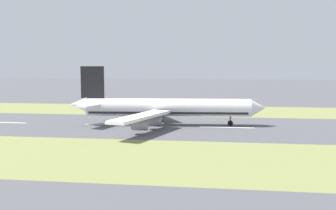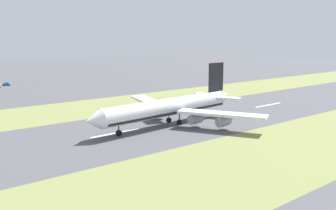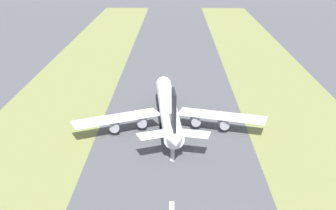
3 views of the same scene
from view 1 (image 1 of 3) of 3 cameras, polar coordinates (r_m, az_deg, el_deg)
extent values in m
plane|color=#4C4C51|center=(133.85, -1.50, -3.04)|extent=(800.00, 800.00, 0.00)
cube|color=olive|center=(177.99, 0.83, -0.76)|extent=(40.00, 600.00, 0.01)
cube|color=olive|center=(90.57, -6.13, -7.50)|extent=(40.00, 600.00, 0.01)
cube|color=silver|center=(153.47, -22.91, -2.34)|extent=(1.20, 18.00, 0.01)
cube|color=silver|center=(137.51, -8.40, -2.86)|extent=(1.20, 18.00, 0.01)
cube|color=silver|center=(132.15, 8.53, -3.22)|extent=(1.20, 18.00, 0.01)
cylinder|color=white|center=(134.26, 0.00, -0.34)|extent=(10.49, 56.30, 6.00)
cone|color=white|center=(136.05, 12.94, -0.41)|extent=(6.26, 5.46, 5.88)
cone|color=white|center=(139.35, -12.83, 0.07)|extent=(5.57, 6.39, 5.10)
cube|color=black|center=(134.46, 0.00, -1.04)|extent=(10.01, 54.04, 0.70)
cube|color=white|center=(152.25, -2.35, 0.08)|extent=(28.61, 18.36, 0.90)
cube|color=white|center=(117.71, -3.98, -1.70)|extent=(29.47, 14.39, 0.90)
cylinder|color=#93939E|center=(143.85, -1.39, -1.25)|extent=(3.58, 5.04, 3.20)
cylinder|color=#93939E|center=(153.05, -2.43, -0.81)|extent=(3.58, 5.04, 3.20)
cylinder|color=#93939E|center=(126.08, -2.04, -2.30)|extent=(3.58, 5.04, 3.20)
cylinder|color=#93939E|center=(117.61, -4.14, -2.92)|extent=(3.58, 5.04, 3.20)
cube|color=black|center=(137.48, -10.90, 3.26)|extent=(1.44, 8.04, 11.00)
cube|color=white|center=(143.36, -10.31, 0.37)|extent=(10.92, 7.91, 0.60)
cube|color=white|center=(132.74, -11.41, -0.10)|extent=(10.75, 6.59, 0.60)
cylinder|color=#59595E|center=(135.25, 9.04, -1.95)|extent=(0.50, 0.50, 3.20)
cylinder|color=black|center=(135.48, 9.03, -2.62)|extent=(1.04, 1.87, 1.80)
cylinder|color=#59595E|center=(137.49, -1.19, -1.74)|extent=(0.50, 0.50, 3.20)
cylinder|color=black|center=(137.72, -1.19, -2.40)|extent=(1.04, 1.87, 1.80)
cylinder|color=#59595E|center=(132.36, -1.36, -2.05)|extent=(0.50, 0.50, 3.20)
cylinder|color=black|center=(132.59, -1.36, -2.73)|extent=(1.04, 1.87, 1.80)
camera|label=2|loc=(242.83, 24.04, 7.67)|focal=42.00mm
camera|label=3|loc=(216.34, -45.63, 14.63)|focal=50.00mm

